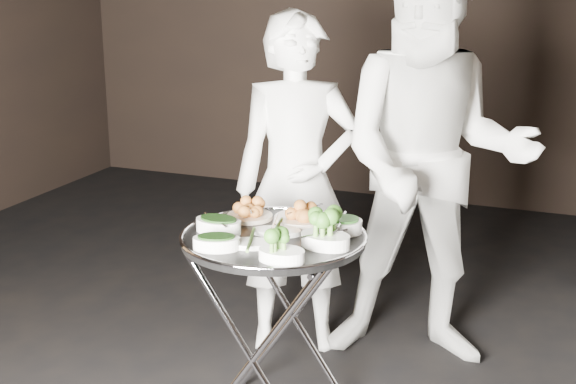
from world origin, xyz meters
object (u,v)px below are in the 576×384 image
at_px(tray_stand, 274,324).
at_px(serving_tray, 273,238).
at_px(waiter_left, 297,185).
at_px(waiter_right, 433,161).

bearing_deg(tray_stand, serving_tray, 68.20).
bearing_deg(waiter_left, tray_stand, -100.45).
height_order(serving_tray, waiter_right, waiter_right).
xyz_separation_m(waiter_left, waiter_right, (0.62, 0.09, 0.15)).
distance_m(serving_tray, waiter_right, 0.94).
distance_m(waiter_left, waiter_right, 0.64).
distance_m(serving_tray, waiter_left, 0.75).
distance_m(tray_stand, waiter_right, 1.06).
distance_m(tray_stand, waiter_left, 0.84).
bearing_deg(waiter_right, waiter_left, 176.02).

